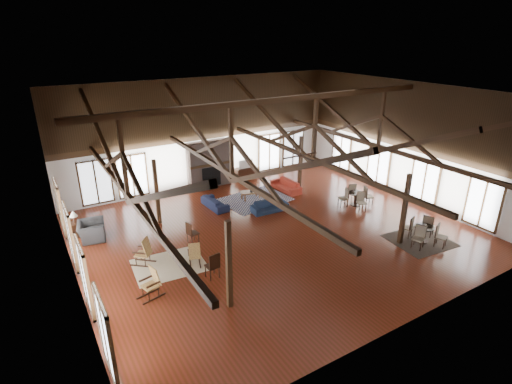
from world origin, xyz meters
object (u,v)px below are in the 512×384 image
cafe_table_near (424,231)px  sofa_navy_left (215,203)px  coffee_table (251,193)px  sofa_orange (286,185)px  cafe_table_far (356,196)px  armchair (91,231)px  tv_console (246,173)px  sofa_navy_front (270,206)px

cafe_table_near → sofa_navy_left: bearing=127.8°
coffee_table → sofa_orange: bearing=19.1°
sofa_navy_left → sofa_orange: (4.39, 0.08, 0.03)m
sofa_navy_left → sofa_orange: size_ratio=0.91×
coffee_table → cafe_table_far: (4.16, -3.44, 0.12)m
sofa_orange → armchair: 10.30m
sofa_orange → coffee_table: 2.30m
sofa_orange → cafe_table_near: size_ratio=1.04×
armchair → tv_console: armchair is taller
coffee_table → sofa_navy_left: bearing=-161.7°
sofa_navy_front → cafe_table_far: (4.14, -1.62, 0.21)m
sofa_navy_front → cafe_table_near: cafe_table_near is taller
armchair → cafe_table_far: bearing=-93.6°
sofa_navy_left → armchair: 5.91m
sofa_navy_left → coffee_table: size_ratio=1.53×
sofa_orange → cafe_table_near: cafe_table_near is taller
coffee_table → cafe_table_far: size_ratio=0.64×
cafe_table_near → cafe_table_far: (0.30, 4.25, -0.01)m
sofa_navy_front → coffee_table: (-0.01, 1.82, 0.09)m
sofa_navy_left → coffee_table: sofa_navy_left is taller
sofa_navy_front → coffee_table: bearing=94.3°
cafe_table_far → sofa_navy_front: bearing=158.6°
sofa_navy_left → sofa_orange: bearing=-92.1°
cafe_table_near → sofa_orange: bearing=101.4°
cafe_table_far → tv_console: size_ratio=1.42×
coffee_table → tv_console: 3.28m
armchair → tv_console: 9.94m
sofa_navy_front → armchair: size_ratio=1.52×
coffee_table → cafe_table_far: 5.40m
cafe_table_near → cafe_table_far: size_ratio=1.03×
sofa_orange → cafe_table_far: size_ratio=1.07×
sofa_navy_left → cafe_table_near: (5.95, -7.67, 0.22)m
armchair → cafe_table_near: 13.97m
armchair → tv_console: (9.39, 3.26, -0.07)m
sofa_navy_front → coffee_table: 1.82m
sofa_navy_front → cafe_table_far: size_ratio=0.99×
sofa_navy_left → armchair: size_ratio=1.50×
coffee_table → armchair: (-7.99, -0.29, 0.04)m
cafe_table_near → tv_console: size_ratio=1.46×
cafe_table_far → sofa_orange: bearing=118.0°
sofa_orange → cafe_table_far: bearing=25.8°
sofa_navy_front → cafe_table_near: size_ratio=0.96×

